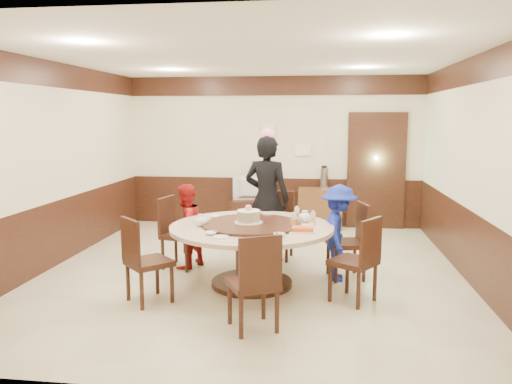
# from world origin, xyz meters

# --- Properties ---
(room) EXTENTS (6.00, 6.04, 2.84)m
(room) POSITION_xyz_m (0.01, 0.01, 1.08)
(room) COLOR beige
(room) RESTS_ON ground
(banquet_table) EXTENTS (1.98, 1.98, 0.78)m
(banquet_table) POSITION_xyz_m (0.07, -0.54, 0.53)
(banquet_table) COLOR #331910
(banquet_table) RESTS_ON ground
(chair_0) EXTENTS (0.55, 0.54, 0.97)m
(chair_0) POSITION_xyz_m (1.25, -0.10, 0.30)
(chair_0) COLOR #331910
(chair_0) RESTS_ON ground
(chair_1) EXTENTS (0.49, 0.50, 0.97)m
(chair_1) POSITION_xyz_m (0.28, 0.70, 0.30)
(chair_1) COLOR #331910
(chair_1) RESTS_ON ground
(chair_2) EXTENTS (0.53, 0.53, 0.97)m
(chair_2) POSITION_xyz_m (-1.02, 0.07, 0.30)
(chair_2) COLOR #331910
(chair_2) RESTS_ON ground
(chair_3) EXTENTS (0.62, 0.62, 0.97)m
(chair_3) POSITION_xyz_m (-1.00, -1.25, 0.30)
(chair_3) COLOR #331910
(chair_3) RESTS_ON ground
(chair_4) EXTENTS (0.59, 0.60, 0.97)m
(chair_4) POSITION_xyz_m (0.27, -1.83, 0.30)
(chair_4) COLOR #331910
(chair_4) RESTS_ON ground
(chair_5) EXTENTS (0.61, 0.61, 0.97)m
(chair_5) POSITION_xyz_m (1.28, -0.94, 0.30)
(chair_5) COLOR #331910
(chair_5) RESTS_ON ground
(person_standing) EXTENTS (0.74, 0.57, 1.80)m
(person_standing) POSITION_xyz_m (0.13, 0.57, 0.90)
(person_standing) COLOR black
(person_standing) RESTS_ON ground
(person_red) EXTENTS (0.65, 0.70, 1.15)m
(person_red) POSITION_xyz_m (-0.93, 0.07, 0.58)
(person_red) COLOR #AA1616
(person_red) RESTS_ON ground
(person_blue) EXTENTS (0.48, 0.80, 1.21)m
(person_blue) POSITION_xyz_m (1.13, -0.18, 0.61)
(person_blue) COLOR #182A9F
(person_blue) RESTS_ON ground
(birthday_cake) EXTENTS (0.34, 0.34, 0.22)m
(birthday_cake) POSITION_xyz_m (0.03, -0.53, 0.86)
(birthday_cake) COLOR white
(birthday_cake) RESTS_ON banquet_table
(teapot_left) EXTENTS (0.17, 0.15, 0.13)m
(teapot_left) POSITION_xyz_m (-0.53, -0.67, 0.81)
(teapot_left) COLOR white
(teapot_left) RESTS_ON banquet_table
(teapot_right) EXTENTS (0.17, 0.15, 0.13)m
(teapot_right) POSITION_xyz_m (0.70, -0.26, 0.81)
(teapot_right) COLOR white
(teapot_right) RESTS_ON banquet_table
(bowl_0) EXTENTS (0.14, 0.14, 0.03)m
(bowl_0) POSITION_xyz_m (-0.46, -0.16, 0.77)
(bowl_0) COLOR white
(bowl_0) RESTS_ON banquet_table
(bowl_1) EXTENTS (0.13, 0.13, 0.04)m
(bowl_1) POSITION_xyz_m (0.45, -1.08, 0.77)
(bowl_1) COLOR white
(bowl_1) RESTS_ON banquet_table
(bowl_2) EXTENTS (0.14, 0.14, 0.03)m
(bowl_2) POSITION_xyz_m (-0.31, -1.08, 0.77)
(bowl_2) COLOR white
(bowl_2) RESTS_ON banquet_table
(bowl_3) EXTENTS (0.15, 0.15, 0.05)m
(bowl_3) POSITION_xyz_m (0.74, -0.69, 0.77)
(bowl_3) COLOR white
(bowl_3) RESTS_ON banquet_table
(bowl_4) EXTENTS (0.17, 0.17, 0.04)m
(bowl_4) POSITION_xyz_m (-0.59, -0.45, 0.77)
(bowl_4) COLOR white
(bowl_4) RESTS_ON banquet_table
(bowl_5) EXTENTS (0.14, 0.14, 0.05)m
(bowl_5) POSITION_xyz_m (0.20, 0.03, 0.77)
(bowl_5) COLOR white
(bowl_5) RESTS_ON banquet_table
(saucer_near) EXTENTS (0.18, 0.18, 0.01)m
(saucer_near) POSITION_xyz_m (-0.18, -1.19, 0.76)
(saucer_near) COLOR white
(saucer_near) RESTS_ON banquet_table
(saucer_far) EXTENTS (0.18, 0.18, 0.01)m
(saucer_far) POSITION_xyz_m (0.52, -0.04, 0.76)
(saucer_far) COLOR white
(saucer_far) RESTS_ON banquet_table
(shrimp_platter) EXTENTS (0.30, 0.20, 0.06)m
(shrimp_platter) POSITION_xyz_m (0.70, -0.84, 0.78)
(shrimp_platter) COLOR white
(shrimp_platter) RESTS_ON banquet_table
(bottle_0) EXTENTS (0.06, 0.06, 0.16)m
(bottle_0) POSITION_xyz_m (0.58, -0.57, 0.83)
(bottle_0) COLOR silver
(bottle_0) RESTS_ON banquet_table
(bottle_1) EXTENTS (0.06, 0.06, 0.16)m
(bottle_1) POSITION_xyz_m (0.81, -0.45, 0.83)
(bottle_1) COLOR silver
(bottle_1) RESTS_ON banquet_table
(bottle_2) EXTENTS (0.06, 0.06, 0.16)m
(bottle_2) POSITION_xyz_m (0.60, -0.15, 0.83)
(bottle_2) COLOR silver
(bottle_2) RESTS_ON banquet_table
(tv_stand) EXTENTS (0.85, 0.45, 0.50)m
(tv_stand) POSITION_xyz_m (-0.33, 2.75, 0.25)
(tv_stand) COLOR #331910
(tv_stand) RESTS_ON ground
(television) EXTENTS (0.83, 0.20, 0.47)m
(television) POSITION_xyz_m (-0.33, 2.75, 0.74)
(television) COLOR gray
(television) RESTS_ON tv_stand
(side_cabinet) EXTENTS (0.80, 0.40, 0.75)m
(side_cabinet) POSITION_xyz_m (0.89, 2.78, 0.38)
(side_cabinet) COLOR brown
(side_cabinet) RESTS_ON ground
(thermos) EXTENTS (0.15, 0.15, 0.38)m
(thermos) POSITION_xyz_m (0.95, 2.78, 0.94)
(thermos) COLOR silver
(thermos) RESTS_ON side_cabinet
(notice_left) EXTENTS (0.25, 0.00, 0.35)m
(notice_left) POSITION_xyz_m (-0.10, 2.96, 1.75)
(notice_left) COLOR white
(notice_left) RESTS_ON room
(notice_right) EXTENTS (0.30, 0.00, 0.22)m
(notice_right) POSITION_xyz_m (0.55, 2.96, 1.45)
(notice_right) COLOR white
(notice_right) RESTS_ON room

